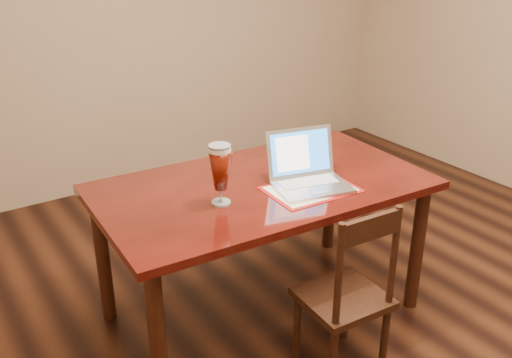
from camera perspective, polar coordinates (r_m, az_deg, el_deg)
ground at (r=3.27m, az=10.78°, el=-13.89°), size 5.00×5.00×0.00m
dining_table at (r=2.93m, az=0.71°, el=-1.97°), size 1.72×1.03×1.08m
dining_chair at (r=2.72m, az=9.12°, el=-11.46°), size 0.40×0.38×0.89m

